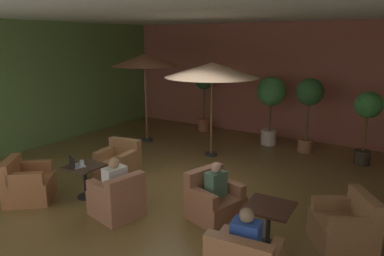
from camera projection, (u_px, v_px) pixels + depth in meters
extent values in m
cube|color=brown|center=(180.00, 182.00, 7.64)|extent=(9.90, 9.56, 0.02)
cube|color=#A75B4A|center=(265.00, 80.00, 11.07)|extent=(9.90, 0.08, 3.50)
cube|color=#5C8140|center=(34.00, 86.00, 9.77)|extent=(0.08, 9.56, 3.50)
cube|color=silver|center=(179.00, 11.00, 6.76)|extent=(9.90, 9.56, 0.06)
cylinder|color=black|center=(87.00, 196.00, 6.91)|extent=(0.36, 0.36, 0.02)
cylinder|color=black|center=(85.00, 182.00, 6.84)|extent=(0.07, 0.07, 0.62)
cube|color=#3D2C21|center=(84.00, 166.00, 6.76)|extent=(0.65, 0.65, 0.03)
cube|color=#9A6248|center=(116.00, 203.00, 6.17)|extent=(0.91, 0.86, 0.44)
cube|color=#9A6248|center=(126.00, 187.00, 5.87)|extent=(0.31, 0.74, 0.36)
cube|color=#9A6248|center=(100.00, 190.00, 5.92)|extent=(0.63, 0.27, 0.22)
cube|color=#9A6248|center=(127.00, 180.00, 6.32)|extent=(0.63, 0.27, 0.22)
cube|color=#93653E|center=(118.00, 169.00, 7.77)|extent=(0.86, 0.88, 0.44)
cube|color=#93653E|center=(125.00, 147.00, 7.93)|extent=(0.78, 0.27, 0.40)
cube|color=#93653E|center=(127.00, 158.00, 7.52)|extent=(0.24, 0.63, 0.21)
cube|color=#93653E|center=(105.00, 154.00, 7.77)|extent=(0.24, 0.63, 0.21)
cube|color=#9F6239|center=(30.00, 189.00, 6.72)|extent=(1.12, 1.12, 0.45)
cube|color=#9F6239|center=(10.00, 169.00, 6.58)|extent=(0.65, 0.72, 0.40)
cube|color=#9F6239|center=(36.00, 166.00, 6.96)|extent=(0.56, 0.50, 0.23)
cube|color=#9F6239|center=(25.00, 179.00, 6.33)|extent=(0.56, 0.50, 0.23)
cylinder|color=black|center=(267.00, 245.00, 5.28)|extent=(0.33, 0.33, 0.02)
cylinder|color=black|center=(268.00, 227.00, 5.21)|extent=(0.07, 0.07, 0.62)
cube|color=#40241A|center=(269.00, 207.00, 5.13)|extent=(0.70, 0.70, 0.03)
cube|color=olive|center=(341.00, 233.00, 5.23)|extent=(1.09, 1.11, 0.43)
cube|color=olive|center=(365.00, 207.00, 5.13)|extent=(0.58, 0.78, 0.40)
cube|color=olive|center=(351.00, 225.00, 4.82)|extent=(0.58, 0.44, 0.20)
cube|color=olive|center=(332.00, 203.00, 5.48)|extent=(0.58, 0.44, 0.20)
cube|color=#9A6142|center=(215.00, 207.00, 6.04)|extent=(0.94, 0.98, 0.41)
cube|color=#9A6142|center=(204.00, 180.00, 6.14)|extent=(0.38, 0.82, 0.43)
cube|color=#9A6142|center=(231.00, 187.00, 6.14)|extent=(0.60, 0.31, 0.20)
cube|color=#9A6142|center=(203.00, 198.00, 5.72)|extent=(0.60, 0.31, 0.20)
cube|color=#95613D|center=(221.00, 243.00, 4.38)|extent=(0.19, 0.58, 0.21)
cylinder|color=#2D2D2D|center=(211.00, 154.00, 9.36)|extent=(0.32, 0.32, 0.08)
cylinder|color=brown|center=(211.00, 111.00, 9.08)|extent=(0.06, 0.06, 2.40)
cone|color=#DBB089|center=(212.00, 70.00, 8.82)|extent=(2.41, 2.41, 0.36)
cylinder|color=#2D2D2D|center=(147.00, 140.00, 10.68)|extent=(0.32, 0.32, 0.08)
cylinder|color=brown|center=(146.00, 100.00, 10.37)|extent=(0.06, 0.06, 2.55)
cone|color=#A0664A|center=(145.00, 60.00, 10.09)|extent=(1.90, 1.90, 0.34)
cylinder|color=#A06645|center=(305.00, 145.00, 9.64)|extent=(0.41, 0.41, 0.36)
cylinder|color=brown|center=(307.00, 122.00, 9.47)|extent=(0.06, 0.06, 0.99)
sphere|color=#2F602F|center=(310.00, 92.00, 9.28)|extent=(0.72, 0.72, 0.72)
cylinder|color=beige|center=(269.00, 137.00, 10.32)|extent=(0.45, 0.45, 0.43)
cylinder|color=brown|center=(270.00, 117.00, 10.17)|extent=(0.06, 0.06, 0.79)
sphere|color=#428F49|center=(271.00, 91.00, 9.98)|extent=(0.83, 0.83, 0.83)
cylinder|color=#A95E42|center=(204.00, 125.00, 11.86)|extent=(0.38, 0.38, 0.40)
cylinder|color=brown|center=(204.00, 104.00, 11.68)|extent=(0.06, 0.06, 1.06)
sphere|color=#2C5C34|center=(204.00, 80.00, 11.49)|extent=(0.64, 0.64, 0.64)
cylinder|color=#3C3328|center=(362.00, 157.00, 8.69)|extent=(0.38, 0.38, 0.35)
cylinder|color=brown|center=(365.00, 133.00, 8.54)|extent=(0.06, 0.06, 0.87)
sphere|color=#3A873C|center=(369.00, 105.00, 8.36)|extent=(0.64, 0.64, 0.64)
cube|color=#26479F|center=(246.00, 241.00, 4.16)|extent=(0.36, 0.27, 0.50)
sphere|color=#7F664A|center=(247.00, 215.00, 4.08)|extent=(0.18, 0.18, 0.18)
cube|color=#497054|center=(216.00, 184.00, 5.93)|extent=(0.31, 0.39, 0.45)
sphere|color=tan|center=(216.00, 167.00, 5.86)|extent=(0.18, 0.18, 0.18)
cube|color=silver|center=(115.00, 180.00, 6.06)|extent=(0.31, 0.42, 0.44)
sphere|color=tan|center=(114.00, 163.00, 5.99)|extent=(0.18, 0.18, 0.18)
cylinder|color=silver|center=(82.00, 163.00, 6.73)|extent=(0.08, 0.08, 0.11)
cube|color=#9EA0A5|center=(78.00, 166.00, 6.74)|extent=(0.37, 0.32, 0.01)
cube|color=black|center=(72.00, 162.00, 6.66)|extent=(0.29, 0.12, 0.19)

